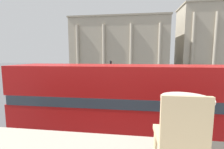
# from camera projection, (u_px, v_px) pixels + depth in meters

# --- Properties ---
(double_decker_bus) EXTENTS (11.34, 2.63, 3.97)m
(double_decker_bus) POSITION_uv_depth(u_px,v_px,m) (129.00, 101.00, 7.35)
(double_decker_bus) COLOR black
(double_decker_bus) RESTS_ON ground_plane
(cafe_dining_table) EXTENTS (0.60, 0.60, 0.73)m
(cafe_dining_table) POSITION_uv_depth(u_px,v_px,m) (185.00, 113.00, 1.84)
(cafe_dining_table) COLOR #2D2D30
(cafe_dining_table) RESTS_ON cafe_floor_slab
(cafe_chair_0) EXTENTS (0.40, 0.40, 0.91)m
(cafe_chair_0) POSITION_uv_depth(u_px,v_px,m) (180.00, 136.00, 1.34)
(cafe_chair_0) COLOR #D1B789
(cafe_chair_0) RESTS_ON cafe_floor_slab
(plaza_building_left) EXTENTS (33.52, 15.19, 17.81)m
(plaza_building_left) POSITION_uv_depth(u_px,v_px,m) (119.00, 45.00, 54.98)
(plaza_building_left) COLOR #A39984
(plaza_building_left) RESTS_ON ground_plane
(plaza_building_right) EXTENTS (25.44, 11.64, 21.96)m
(plaza_building_right) POSITION_uv_depth(u_px,v_px,m) (217.00, 38.00, 51.71)
(plaza_building_right) COLOR #A39984
(plaza_building_right) RESTS_ON ground_plane
(traffic_light_near) EXTENTS (0.42, 0.24, 3.75)m
(traffic_light_near) POSITION_uv_depth(u_px,v_px,m) (205.00, 81.00, 12.13)
(traffic_light_near) COLOR black
(traffic_light_near) RESTS_ON ground_plane
(traffic_light_mid) EXTENTS (0.42, 0.24, 3.35)m
(traffic_light_mid) POSITION_uv_depth(u_px,v_px,m) (163.00, 74.00, 19.14)
(traffic_light_mid) COLOR black
(traffic_light_mid) RESTS_ON ground_plane
(traffic_light_far) EXTENTS (0.42, 0.24, 3.77)m
(traffic_light_far) POSITION_uv_depth(u_px,v_px,m) (111.00, 68.00, 26.77)
(traffic_light_far) COLOR black
(traffic_light_far) RESTS_ON ground_plane
(car_white) EXTENTS (4.20, 1.93, 1.35)m
(car_white) POSITION_uv_depth(u_px,v_px,m) (142.00, 80.00, 23.99)
(car_white) COLOR black
(car_white) RESTS_ON ground_plane
(car_silver) EXTENTS (4.20, 1.93, 1.35)m
(car_silver) POSITION_uv_depth(u_px,v_px,m) (147.00, 78.00, 26.16)
(car_silver) COLOR black
(car_silver) RESTS_ON ground_plane
(pedestrian_olive) EXTENTS (0.32, 0.32, 1.70)m
(pedestrian_olive) POSITION_uv_depth(u_px,v_px,m) (109.00, 74.00, 29.28)
(pedestrian_olive) COLOR #282B33
(pedestrian_olive) RESTS_ON ground_plane
(pedestrian_grey) EXTENTS (0.32, 0.32, 1.70)m
(pedestrian_grey) POSITION_uv_depth(u_px,v_px,m) (119.00, 74.00, 30.24)
(pedestrian_grey) COLOR #282B33
(pedestrian_grey) RESTS_ON ground_plane
(pedestrian_red) EXTENTS (0.32, 0.32, 1.67)m
(pedestrian_red) POSITION_uv_depth(u_px,v_px,m) (150.00, 74.00, 31.03)
(pedestrian_red) COLOR #282B33
(pedestrian_red) RESTS_ON ground_plane
(pedestrian_white) EXTENTS (0.32, 0.32, 1.80)m
(pedestrian_white) POSITION_uv_depth(u_px,v_px,m) (186.00, 75.00, 27.34)
(pedestrian_white) COLOR #282B33
(pedestrian_white) RESTS_ON ground_plane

